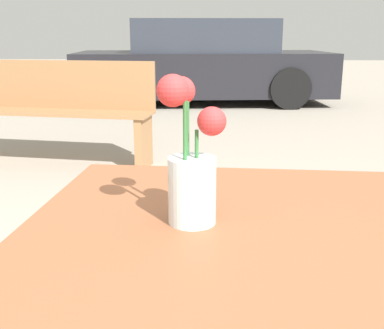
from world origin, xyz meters
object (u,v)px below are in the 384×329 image
table_front (240,277)px  bench_near (57,108)px  parked_car (203,64)px  flower_vase (191,172)px

table_front → bench_near: bench_near is taller
bench_near → parked_car: size_ratio=0.42×
bench_near → parked_car: 3.98m
flower_vase → parked_car: parked_car is taller
table_front → parked_car: 6.91m
flower_vase → parked_car: size_ratio=0.07×
flower_vase → table_front: bearing=-9.0°
table_front → bench_near: (-1.40, 3.08, -0.14)m
flower_vase → bench_near: bearing=113.1°
table_front → parked_car: (-0.32, 6.91, -0.00)m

